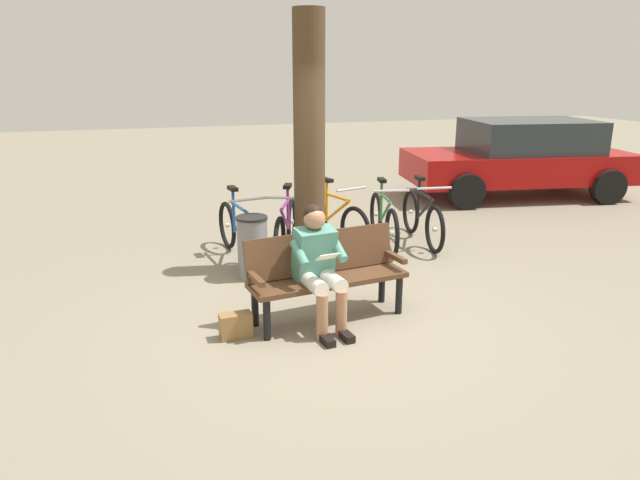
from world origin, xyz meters
The scene contains 12 objects.
ground_plane centered at (0.00, 0.00, 0.00)m, with size 40.00×40.00×0.00m, color gray.
bench centered at (0.09, -0.11, 0.51)m, with size 1.65×0.70×0.87m.
person_reading centered at (0.22, 0.08, 0.66)m, with size 0.53×0.80×1.20m.
handbag centered at (1.04, 0.11, 0.12)m, with size 0.30×0.14×0.24m, color olive.
tree_trunk centered at (-0.18, -1.63, 1.55)m, with size 0.38×0.38×3.09m, color #4C3823.
litter_bin centered at (0.58, -1.46, 0.38)m, with size 0.38×0.38×0.76m.
bicycle_purple centered at (-2.03, -2.19, 0.36)m, with size 0.48×1.67×0.94m.
bicycle_blue centered at (-1.43, -2.20, 0.36)m, with size 0.49×1.66×0.94m.
bicycle_orange centered at (-0.77, -2.45, 0.36)m, with size 0.62×1.63×0.94m.
bicycle_black centered at (-0.01, -2.19, 0.36)m, with size 0.74×1.57×0.94m.
bicycle_green centered at (0.62, -2.23, 0.36)m, with size 0.48×1.67×0.94m.
parked_car centered at (-5.25, -4.49, 0.77)m, with size 4.42×2.49×1.47m.
Camera 1 is at (1.75, 5.14, 2.46)m, focal length 32.81 mm.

